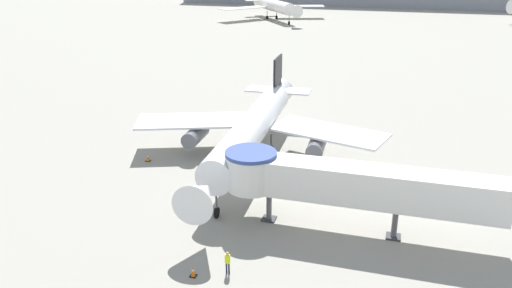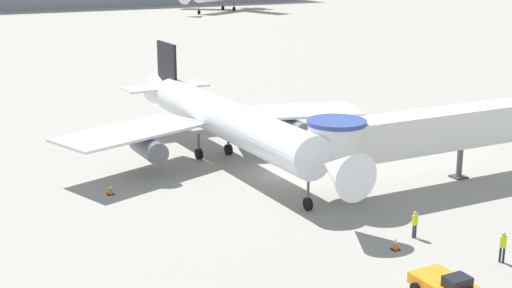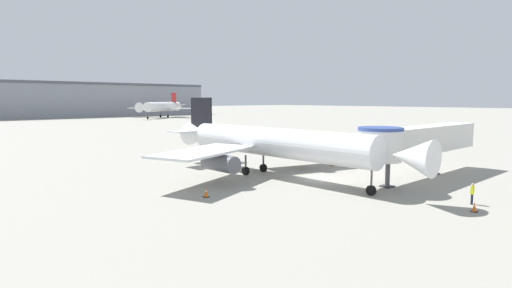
# 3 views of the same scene
# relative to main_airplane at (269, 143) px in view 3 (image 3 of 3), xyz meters

# --- Properties ---
(ground_plane) EXTENTS (800.00, 800.00, 0.00)m
(ground_plane) POSITION_rel_main_airplane_xyz_m (2.76, -4.48, -3.64)
(ground_plane) COLOR gray
(main_airplane) EXTENTS (27.52, 32.34, 8.54)m
(main_airplane) POSITION_rel_main_airplane_xyz_m (0.00, 0.00, 0.00)
(main_airplane) COLOR silver
(main_airplane) RESTS_ON ground_plane
(jet_bridge) EXTENTS (20.93, 4.10, 5.77)m
(jet_bridge) POSITION_rel_main_airplane_xyz_m (10.26, -11.37, 0.45)
(jet_bridge) COLOR silver
(jet_bridge) RESTS_ON ground_plane
(traffic_cone_near_nose) EXTENTS (0.45, 0.45, 0.75)m
(traffic_cone_near_nose) POSITION_rel_main_airplane_xyz_m (1.91, -20.22, -3.29)
(traffic_cone_near_nose) COLOR black
(traffic_cone_near_nose) RESTS_ON ground_plane
(traffic_cone_port_wing) EXTENTS (0.51, 0.51, 0.84)m
(traffic_cone_port_wing) POSITION_rel_main_airplane_xyz_m (-10.48, -3.31, -3.24)
(traffic_cone_port_wing) COLOR black
(traffic_cone_port_wing) RESTS_ON ground_plane
(traffic_cone_starboard_wing) EXTENTS (0.45, 0.45, 0.74)m
(traffic_cone_starboard_wing) POSITION_rel_main_airplane_xyz_m (10.62, -0.32, -3.29)
(traffic_cone_starboard_wing) COLOR black
(traffic_cone_starboard_wing) RESTS_ON ground_plane
(ground_crew_marshaller) EXTENTS (0.33, 0.22, 1.71)m
(ground_crew_marshaller) POSITION_rel_main_airplane_xyz_m (4.03, -19.27, -2.66)
(ground_crew_marshaller) COLOR #1E2338
(ground_crew_marshaller) RESTS_ON ground_plane
(background_jet_red_tail) EXTENTS (31.15, 31.24, 11.53)m
(background_jet_red_tail) POSITION_rel_main_airplane_xyz_m (58.53, 132.93, 1.39)
(background_jet_red_tail) COLOR white
(background_jet_red_tail) RESTS_ON ground_plane
(terminal_building) EXTENTS (177.49, 23.25, 16.37)m
(terminal_building) POSITION_rel_main_airplane_xyz_m (8.73, 170.52, 4.55)
(terminal_building) COLOR gray
(terminal_building) RESTS_ON ground_plane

